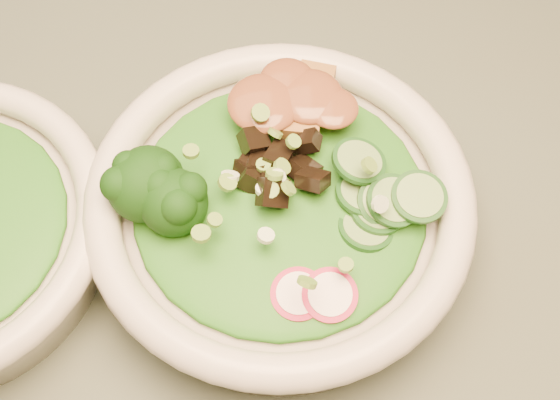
# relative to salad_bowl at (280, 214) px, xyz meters

# --- Properties ---
(salad_bowl) EXTENTS (0.26, 0.26, 0.07)m
(salad_bowl) POSITION_rel_salad_bowl_xyz_m (0.00, 0.00, 0.00)
(salad_bowl) COLOR silver
(salad_bowl) RESTS_ON dining_table
(lettuce_bed) EXTENTS (0.19, 0.19, 0.02)m
(lettuce_bed) POSITION_rel_salad_bowl_xyz_m (0.00, 0.00, 0.02)
(lettuce_bed) COLOR #1D6B16
(lettuce_bed) RESTS_ON salad_bowl
(broccoli_florets) EXTENTS (0.09, 0.08, 0.04)m
(broccoli_florets) POSITION_rel_salad_bowl_xyz_m (-0.06, -0.00, 0.04)
(broccoli_florets) COLOR black
(broccoli_florets) RESTS_ON salad_bowl
(radish_slices) EXTENTS (0.11, 0.06, 0.02)m
(radish_slices) POSITION_rel_salad_bowl_xyz_m (0.00, -0.06, 0.02)
(radish_slices) COLOR #A10C30
(radish_slices) RESTS_ON salad_bowl
(cucumber_slices) EXTENTS (0.08, 0.08, 0.03)m
(cucumber_slices) POSITION_rel_salad_bowl_xyz_m (0.06, -0.00, 0.03)
(cucumber_slices) COLOR #7CAE61
(cucumber_slices) RESTS_ON salad_bowl
(mushroom_heap) EXTENTS (0.08, 0.08, 0.04)m
(mushroom_heap) POSITION_rel_salad_bowl_xyz_m (0.00, 0.01, 0.03)
(mushroom_heap) COLOR black
(mushroom_heap) RESTS_ON salad_bowl
(tofu_cubes) EXTENTS (0.10, 0.07, 0.03)m
(tofu_cubes) POSITION_rel_salad_bowl_xyz_m (0.00, 0.06, 0.03)
(tofu_cubes) COLOR olive
(tofu_cubes) RESTS_ON salad_bowl
(peanut_sauce) EXTENTS (0.07, 0.05, 0.02)m
(peanut_sauce) POSITION_rel_salad_bowl_xyz_m (0.00, 0.06, 0.04)
(peanut_sauce) COLOR brown
(peanut_sauce) RESTS_ON tofu_cubes
(scallion_garnish) EXTENTS (0.18, 0.18, 0.02)m
(scallion_garnish) POSITION_rel_salad_bowl_xyz_m (0.00, 0.00, 0.04)
(scallion_garnish) COLOR olive
(scallion_garnish) RESTS_ON salad_bowl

